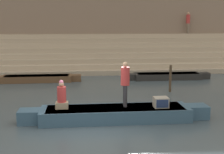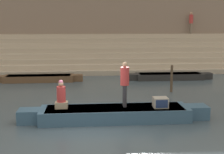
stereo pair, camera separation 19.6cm
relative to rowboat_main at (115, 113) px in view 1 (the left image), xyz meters
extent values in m
plane|color=#3D4C56|center=(-1.08, -0.37, -0.26)|extent=(120.00, 120.00, 0.00)
cube|color=tan|center=(-1.08, 11.91, -0.10)|extent=(36.00, 5.11, 0.32)
cube|color=#B2A28D|center=(-1.08, 12.23, 0.22)|extent=(36.00, 4.47, 0.32)
cube|color=tan|center=(-1.08, 12.55, 0.53)|extent=(36.00, 3.83, 0.32)
cube|color=#B2A28D|center=(-1.08, 12.87, 0.85)|extent=(36.00, 3.19, 0.32)
cube|color=tan|center=(-1.08, 13.19, 1.16)|extent=(36.00, 2.55, 0.32)
cube|color=#B2A28D|center=(-1.08, 13.51, 1.48)|extent=(36.00, 1.91, 0.32)
cube|color=tan|center=(-1.08, 13.83, 1.79)|extent=(36.00, 1.28, 0.32)
cube|color=#B2A28D|center=(-1.08, 14.15, 2.11)|extent=(36.00, 0.64, 0.32)
cube|color=#7F6B5B|center=(-1.08, 15.07, 3.39)|extent=(34.20, 1.20, 7.28)
cube|color=#4C4037|center=(-1.08, 14.45, 0.04)|extent=(34.20, 0.12, 0.60)
cube|color=#33516B|center=(0.00, 0.00, -0.02)|extent=(5.35, 1.26, 0.48)
cube|color=#993328|center=(0.00, 0.00, 0.20)|extent=(4.92, 1.16, 0.05)
cube|color=#33516B|center=(3.05, 0.00, -0.02)|extent=(0.75, 0.69, 0.48)
cube|color=#33516B|center=(-3.05, 0.00, -0.02)|extent=(0.75, 0.69, 0.48)
cylinder|color=olive|center=(-0.80, 0.73, 0.12)|extent=(2.65, 0.04, 0.04)
cylinder|color=#28282D|center=(0.37, 0.22, 0.62)|extent=(0.13, 0.13, 0.79)
cylinder|color=#28282D|center=(0.37, 0.05, 0.62)|extent=(0.13, 0.13, 0.79)
cylinder|color=#B23333|center=(0.37, 0.14, 1.34)|extent=(0.32, 0.32, 0.66)
sphere|color=tan|center=(0.37, 0.14, 1.76)|extent=(0.19, 0.19, 0.19)
cube|color=gray|center=(-1.91, 0.09, 0.34)|extent=(0.44, 0.35, 0.23)
cylinder|color=#B23333|center=(-1.91, 0.09, 0.73)|extent=(0.32, 0.32, 0.56)
sphere|color=tan|center=(-1.91, 0.09, 1.11)|extent=(0.19, 0.19, 0.19)
sphere|color=pink|center=(-1.91, 0.09, 1.17)|extent=(0.16, 0.16, 0.16)
cube|color=#9E998E|center=(1.64, -0.13, 0.41)|extent=(0.51, 0.43, 0.37)
cube|color=navy|center=(1.64, -0.35, 0.41)|extent=(0.43, 0.02, 0.29)
cube|color=black|center=(4.14, 7.73, -0.07)|extent=(4.12, 1.02, 0.37)
cube|color=beige|center=(4.14, 7.73, 0.09)|extent=(3.79, 0.92, 0.05)
cube|color=black|center=(6.48, 7.73, -0.07)|extent=(0.58, 0.56, 0.37)
cube|color=black|center=(1.79, 7.73, -0.07)|extent=(0.58, 0.56, 0.37)
cube|color=brown|center=(-3.80, 7.72, -0.07)|extent=(4.06, 1.02, 0.37)
cube|color=beige|center=(-3.80, 7.72, 0.09)|extent=(3.74, 0.92, 0.05)
cube|color=brown|center=(-1.48, 7.72, -0.07)|extent=(0.57, 0.56, 0.37)
cylinder|color=#473828|center=(3.29, 4.32, 0.43)|extent=(0.12, 0.12, 1.37)
cylinder|color=#756656|center=(7.55, 14.23, 2.68)|extent=(0.13, 0.13, 0.83)
cylinder|color=#756656|center=(7.55, 14.06, 2.68)|extent=(0.13, 0.13, 0.83)
cylinder|color=#B23333|center=(7.55, 14.15, 3.45)|extent=(0.31, 0.31, 0.69)
sphere|color=tan|center=(7.55, 14.15, 3.89)|extent=(0.20, 0.20, 0.20)
camera|label=1|loc=(-1.23, -10.78, 3.29)|focal=50.00mm
camera|label=2|loc=(-1.04, -10.80, 3.29)|focal=50.00mm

